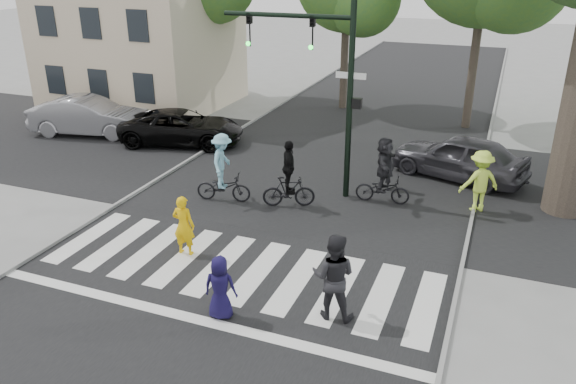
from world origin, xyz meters
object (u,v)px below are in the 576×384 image
pedestrian_child (220,287)px  cyclist_left (223,172)px  cyclist_mid (289,180)px  car_silver (88,116)px  car_suv (182,127)px  car_grey (459,157)px  traffic_signal (323,70)px  pedestrian_adult (334,277)px  cyclist_right (384,174)px  pedestrian_woman (184,225)px

pedestrian_child → cyclist_left: cyclist_left is taller
cyclist_mid → car_silver: size_ratio=0.43×
car_suv → car_grey: 10.68m
traffic_signal → pedestrian_adult: (2.34, -6.22, -2.95)m
traffic_signal → car_grey: traffic_signal is taller
cyclist_mid → cyclist_left: bearing=-170.0°
car_suv → pedestrian_adult: bearing=-149.2°
cyclist_left → cyclist_right: bearing=19.9°
pedestrian_adult → car_silver: size_ratio=0.40×
cyclist_mid → cyclist_right: (2.57, 1.30, 0.08)m
pedestrian_child → car_silver: bearing=-51.2°
pedestrian_adult → cyclist_left: cyclist_left is taller
pedestrian_adult → car_silver: 15.89m
pedestrian_adult → car_suv: pedestrian_adult is taller
cyclist_mid → car_grey: bearing=43.3°
pedestrian_adult → cyclist_left: (-4.90, 4.53, -0.03)m
cyclist_mid → car_suv: cyclist_mid is taller
pedestrian_child → cyclist_right: 7.29m
car_suv → car_silver: car_silver is taller
cyclist_right → car_suv: bearing=162.2°
pedestrian_woman → cyclist_left: size_ratio=0.74×
traffic_signal → cyclist_left: 4.28m
car_silver → car_grey: (14.95, 0.51, -0.03)m
pedestrian_child → car_grey: bearing=-121.6°
cyclist_left → cyclist_right: size_ratio=1.03×
cyclist_mid → car_grey: 6.19m
pedestrian_woman → pedestrian_adult: size_ratio=0.83×
pedestrian_woman → pedestrian_adult: 4.44m
car_grey → pedestrian_adult: bearing=7.4°
car_silver → car_grey: bearing=-100.5°
pedestrian_adult → cyclist_left: 6.67m
pedestrian_woman → cyclist_left: bearing=-82.9°
cyclist_right → car_grey: (1.94, 2.95, -0.17)m
car_silver → pedestrian_adult: bearing=-135.3°
pedestrian_adult → cyclist_right: 6.19m
pedestrian_adult → car_grey: size_ratio=0.43×
pedestrian_adult → pedestrian_child: bearing=16.3°
cyclist_right → car_silver: 13.24m
cyclist_mid → car_grey: size_ratio=0.46×
pedestrian_adult → car_suv: size_ratio=0.39×
pedestrian_child → pedestrian_adult: (2.17, 0.87, 0.25)m
cyclist_mid → cyclist_right: bearing=26.9°
pedestrian_child → car_silver: (-11.18, 9.49, 0.08)m
cyclist_mid → car_suv: size_ratio=0.43×
car_silver → pedestrian_woman: bearing=-141.7°
cyclist_left → car_grey: 7.98m
cyclist_left → car_silver: 9.38m
cyclist_left → car_suv: (-4.17, 4.46, -0.26)m
pedestrian_child → traffic_signal: bearing=-99.5°
pedestrian_child → cyclist_mid: bearing=-93.7°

